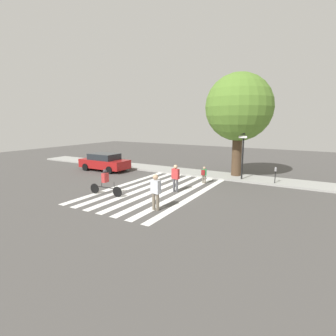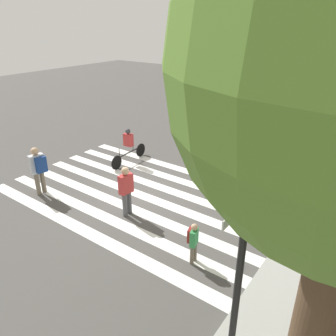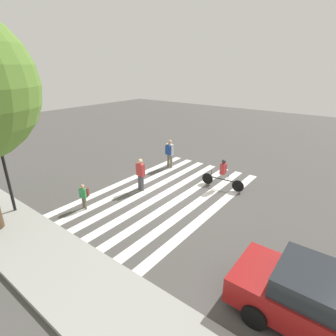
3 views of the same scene
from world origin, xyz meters
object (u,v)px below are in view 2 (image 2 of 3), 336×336
pedestrian_adult_tall_backpack (126,189)px  car_parked_far_curb (302,137)px  pedestrian_adult_blue_shirt (193,240)px  cyclist_far_lane (129,145)px  pedestrian_adult_yellow_jacket (38,168)px  traffic_light (236,226)px

pedestrian_adult_tall_backpack → car_parked_far_curb: pedestrian_adult_tall_backpack is taller
pedestrian_adult_blue_shirt → cyclist_far_lane: size_ratio=0.51×
pedestrian_adult_yellow_jacket → pedestrian_adult_tall_backpack: (-0.80, 3.49, -0.09)m
traffic_light → cyclist_far_lane: 10.10m
cyclist_far_lane → pedestrian_adult_blue_shirt: bearing=52.2°
pedestrian_adult_yellow_jacket → car_parked_far_curb: 11.68m
pedestrian_adult_yellow_jacket → cyclist_far_lane: pedestrian_adult_yellow_jacket is taller
pedestrian_adult_tall_backpack → cyclist_far_lane: (-3.22, -2.83, -0.11)m
pedestrian_adult_tall_backpack → cyclist_far_lane: size_ratio=0.74×
pedestrian_adult_tall_backpack → cyclist_far_lane: bearing=47.9°
traffic_light → car_parked_far_curb: (-11.71, -1.92, -2.36)m
pedestrian_adult_blue_shirt → pedestrian_adult_yellow_jacket: bearing=-103.8°
traffic_light → car_parked_far_curb: bearing=-170.7°
pedestrian_adult_yellow_jacket → cyclist_far_lane: 4.07m
pedestrian_adult_tall_backpack → pedestrian_adult_yellow_jacket: bearing=109.5°
cyclist_far_lane → traffic_light: bearing=48.4°
traffic_light → pedestrian_adult_tall_backpack: size_ratio=2.61×
car_parked_far_curb → pedestrian_adult_yellow_jacket: bearing=-34.2°
pedestrian_adult_yellow_jacket → traffic_light: bearing=-92.9°
traffic_light → pedestrian_adult_blue_shirt: (-2.13, -1.98, -2.44)m
pedestrian_adult_blue_shirt → cyclist_far_lane: bearing=-138.8°
traffic_light → pedestrian_adult_yellow_jacket: size_ratio=2.47×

